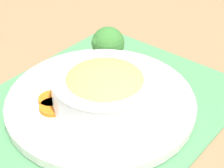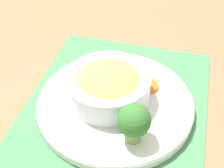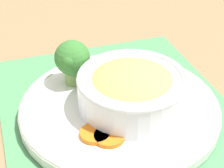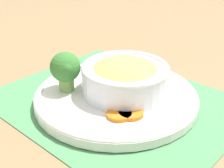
# 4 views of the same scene
# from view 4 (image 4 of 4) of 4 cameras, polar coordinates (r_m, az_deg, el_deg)

# --- Properties ---
(ground_plane) EXTENTS (4.00, 4.00, 0.00)m
(ground_plane) POSITION_cam_4_polar(r_m,az_deg,el_deg) (0.61, 0.74, -3.39)
(ground_plane) COLOR #8C704C
(placemat) EXTENTS (0.47, 0.39, 0.00)m
(placemat) POSITION_cam_4_polar(r_m,az_deg,el_deg) (0.61, 0.74, -3.23)
(placemat) COLOR #4C8C59
(placemat) RESTS_ON ground_plane
(plate) EXTENTS (0.31, 0.31, 0.02)m
(plate) POSITION_cam_4_polar(r_m,az_deg,el_deg) (0.60, 0.75, -2.14)
(plate) COLOR white
(plate) RESTS_ON placemat
(bowl) EXTENTS (0.17, 0.17, 0.07)m
(bowl) POSITION_cam_4_polar(r_m,az_deg,el_deg) (0.59, 2.42, 1.39)
(bowl) COLOR silver
(bowl) RESTS_ON plate
(broccoli_floret) EXTENTS (0.06, 0.06, 0.08)m
(broccoli_floret) POSITION_cam_4_polar(r_m,az_deg,el_deg) (0.60, -8.51, 2.83)
(broccoli_floret) COLOR #759E51
(broccoli_floret) RESTS_ON plate
(carrot_slice_near) EXTENTS (0.04, 0.04, 0.01)m
(carrot_slice_near) POSITION_cam_4_polar(r_m,az_deg,el_deg) (0.53, 1.31, -5.57)
(carrot_slice_near) COLOR orange
(carrot_slice_near) RESTS_ON plate
(carrot_slice_middle) EXTENTS (0.04, 0.04, 0.01)m
(carrot_slice_middle) POSITION_cam_4_polar(r_m,az_deg,el_deg) (0.54, 3.50, -5.35)
(carrot_slice_middle) COLOR orange
(carrot_slice_middle) RESTS_ON plate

